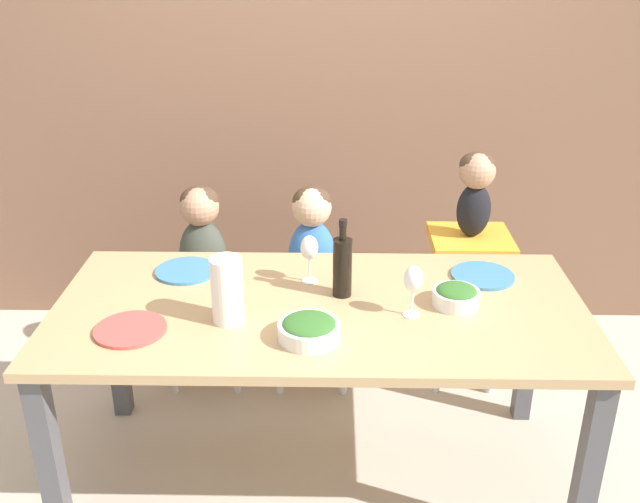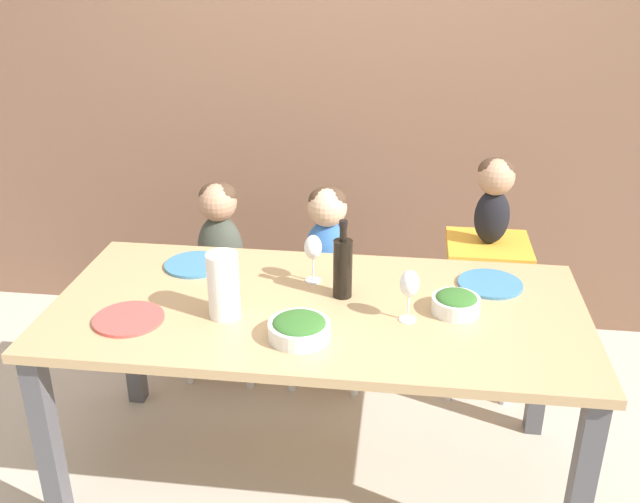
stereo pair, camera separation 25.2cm
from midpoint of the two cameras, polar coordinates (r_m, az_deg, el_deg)
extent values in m
plane|color=#BCB2A3|center=(2.99, 2.36, -17.35)|extent=(14.00, 14.00, 0.00)
cube|color=brown|center=(3.62, 4.70, 14.19)|extent=(10.00, 0.06, 2.70)
cube|color=tan|center=(2.55, 2.65, -4.73)|extent=(1.90, 0.89, 0.03)
cube|color=#4C4C51|center=(2.67, -18.37, -14.57)|extent=(0.07, 0.07, 0.73)
cube|color=#4C4C51|center=(2.55, 22.94, -17.42)|extent=(0.07, 0.07, 0.73)
cube|color=#4C4C51|center=(3.25, -12.79, -6.22)|extent=(0.07, 0.07, 0.73)
cube|color=#4C4C51|center=(3.16, 19.60, -8.12)|extent=(0.07, 0.07, 0.73)
cylinder|color=silver|center=(3.40, -8.48, -7.50)|extent=(0.04, 0.04, 0.41)
cylinder|color=silver|center=(3.34, -3.56, -7.90)|extent=(0.04, 0.04, 0.41)
cylinder|color=silver|center=(3.64, -7.28, -5.08)|extent=(0.04, 0.04, 0.41)
cylinder|color=silver|center=(3.58, -2.69, -5.41)|extent=(0.04, 0.04, 0.41)
cube|color=tan|center=(3.37, -5.66, -3.05)|extent=(0.42, 0.39, 0.05)
cylinder|color=silver|center=(3.31, -0.11, -8.16)|extent=(0.04, 0.04, 0.41)
cylinder|color=silver|center=(3.29, 5.03, -8.48)|extent=(0.04, 0.04, 0.41)
cylinder|color=silver|center=(3.56, 0.50, -5.62)|extent=(0.04, 0.04, 0.41)
cylinder|color=silver|center=(3.54, 5.26, -5.90)|extent=(0.04, 0.04, 0.41)
cube|color=tan|center=(3.30, 2.75, -3.57)|extent=(0.42, 0.39, 0.05)
cylinder|color=silver|center=(3.25, 12.88, -6.55)|extent=(0.04, 0.04, 0.69)
cylinder|color=silver|center=(3.29, 17.24, -6.70)|extent=(0.04, 0.04, 0.69)
cylinder|color=silver|center=(3.47, 12.57, -4.44)|extent=(0.04, 0.04, 0.69)
cylinder|color=silver|center=(3.51, 16.64, -4.61)|extent=(0.04, 0.04, 0.69)
cube|color=gold|center=(3.21, 15.54, 0.22)|extent=(0.36, 0.33, 0.05)
ellipsoid|color=#3D4238|center=(3.29, -5.80, 0.01)|extent=(0.21, 0.16, 0.35)
sphere|color=tan|center=(3.20, -5.98, 3.91)|extent=(0.17, 0.17, 0.17)
ellipsoid|color=#473323|center=(3.20, -5.96, 4.41)|extent=(0.17, 0.17, 0.12)
ellipsoid|color=#3366B2|center=(3.22, 2.82, -0.45)|extent=(0.21, 0.16, 0.35)
sphere|color=#D6AD89|center=(3.12, 2.91, 3.52)|extent=(0.17, 0.17, 0.17)
ellipsoid|color=#473323|center=(3.12, 2.93, 4.03)|extent=(0.17, 0.17, 0.12)
ellipsoid|color=black|center=(3.16, 15.83, 2.64)|extent=(0.15, 0.11, 0.24)
sphere|color=tan|center=(3.10, 16.21, 5.73)|extent=(0.16, 0.16, 0.16)
ellipsoid|color=#473323|center=(3.10, 16.24, 6.19)|extent=(0.15, 0.15, 0.11)
cylinder|color=black|center=(2.56, 4.65, -1.45)|extent=(0.07, 0.07, 0.22)
cylinder|color=black|center=(2.50, 4.76, 1.59)|extent=(0.03, 0.03, 0.08)
cylinder|color=black|center=(2.49, 4.79, 2.19)|extent=(0.03, 0.03, 0.02)
cylinder|color=white|center=(2.43, -4.80, -2.79)|extent=(0.11, 0.11, 0.23)
cylinder|color=white|center=(2.48, 9.93, -5.46)|extent=(0.06, 0.06, 0.00)
cylinder|color=white|center=(2.46, 10.01, -4.51)|extent=(0.01, 0.01, 0.09)
ellipsoid|color=white|center=(2.42, 10.16, -2.60)|extent=(0.07, 0.07, 0.09)
cylinder|color=white|center=(2.71, 2.11, -2.39)|extent=(0.06, 0.06, 0.00)
cylinder|color=white|center=(2.69, 2.12, -1.50)|extent=(0.01, 0.01, 0.09)
ellipsoid|color=white|center=(2.65, 2.15, 0.29)|extent=(0.07, 0.07, 0.09)
cylinder|color=white|center=(2.33, 1.44, -6.41)|extent=(0.21, 0.21, 0.06)
ellipsoid|color=#336628|center=(2.32, 1.45, -5.82)|extent=(0.17, 0.17, 0.04)
cylinder|color=white|center=(2.55, 13.62, -4.25)|extent=(0.17, 0.17, 0.06)
ellipsoid|color=#336628|center=(2.54, 13.68, -3.70)|extent=(0.14, 0.14, 0.04)
cylinder|color=#D14C47|center=(2.50, -12.30, -5.37)|extent=(0.24, 0.24, 0.01)
cylinder|color=teal|center=(2.85, -7.49, -1.10)|extent=(0.24, 0.24, 0.01)
cylinder|color=teal|center=(2.78, 16.01, -2.56)|extent=(0.24, 0.24, 0.01)
camera|label=1|loc=(0.13, -87.14, 1.30)|focal=40.00mm
camera|label=2|loc=(0.13, 92.86, -1.30)|focal=40.00mm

